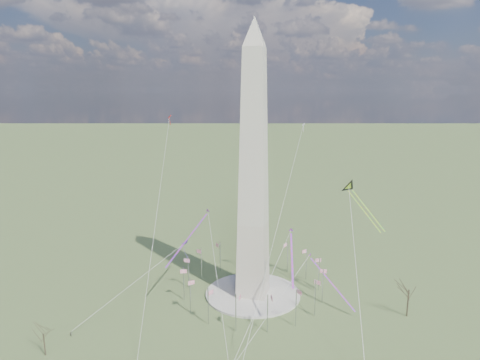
% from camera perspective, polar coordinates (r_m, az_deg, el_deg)
% --- Properties ---
extents(ground, '(2000.00, 2000.00, 0.00)m').
position_cam_1_polar(ground, '(168.95, 1.72, -15.02)').
color(ground, '#44562B').
rests_on(ground, ground).
extents(plaza, '(36.00, 36.00, 0.80)m').
position_cam_1_polar(plaza, '(168.77, 1.72, -14.90)').
color(plaza, '#B3ADA3').
rests_on(plaza, ground).
extents(washington_monument, '(15.56, 15.56, 100.00)m').
position_cam_1_polar(washington_monument, '(153.32, 1.83, 1.17)').
color(washington_monument, '#BFB0A0').
rests_on(washington_monument, plaza).
extents(flagpole_ring, '(54.40, 54.40, 13.00)m').
position_cam_1_polar(flagpole_ring, '(165.78, 1.74, -12.78)').
color(flagpole_ring, silver).
rests_on(flagpole_ring, ground).
extents(tree_near, '(8.41, 8.41, 14.72)m').
position_cam_1_polar(tree_near, '(160.70, 21.62, -13.24)').
color(tree_near, '#433A29').
rests_on(tree_near, ground).
extents(tree_far, '(5.97, 5.97, 10.45)m').
position_cam_1_polar(tree_far, '(143.92, -24.77, -17.95)').
color(tree_far, '#433A29').
rests_on(tree_far, ground).
extents(person_west, '(0.87, 0.76, 1.50)m').
position_cam_1_polar(person_west, '(153.67, -21.61, -18.54)').
color(person_west, gray).
rests_on(person_west, ground).
extents(kite_delta_black, '(16.02, 16.24, 15.29)m').
position_cam_1_polar(kite_delta_black, '(157.31, 14.57, -1.23)').
color(kite_delta_black, black).
rests_on(kite_delta_black, ground).
extents(kite_diamond_purple, '(2.66, 3.18, 9.34)m').
position_cam_1_polar(kite_diamond_purple, '(165.79, -7.36, -8.65)').
color(kite_diamond_purple, navy).
rests_on(kite_diamond_purple, ground).
extents(kite_streamer_left, '(4.60, 19.55, 13.50)m').
position_cam_1_polar(kite_streamer_left, '(145.73, 6.91, -9.30)').
color(kite_streamer_left, '#F12649').
rests_on(kite_streamer_left, ground).
extents(kite_streamer_mid, '(10.18, 22.64, 16.38)m').
position_cam_1_polar(kite_streamer_mid, '(160.80, -6.11, -6.56)').
color(kite_streamer_mid, '#F12649').
rests_on(kite_streamer_mid, ground).
extents(kite_streamer_right, '(18.26, 14.30, 15.07)m').
position_cam_1_polar(kite_streamer_right, '(162.05, 11.23, -12.22)').
color(kite_streamer_right, '#F12649').
rests_on(kite_streamer_right, ground).
extents(kite_small_red, '(1.83, 1.59, 4.71)m').
position_cam_1_polar(kite_small_red, '(196.30, -9.36, 8.21)').
color(kite_small_red, red).
rests_on(kite_small_red, ground).
extents(kite_small_white, '(1.49, 1.30, 3.87)m').
position_cam_1_polar(kite_small_white, '(190.74, 8.47, 7.20)').
color(kite_small_white, silver).
rests_on(kite_small_white, ground).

